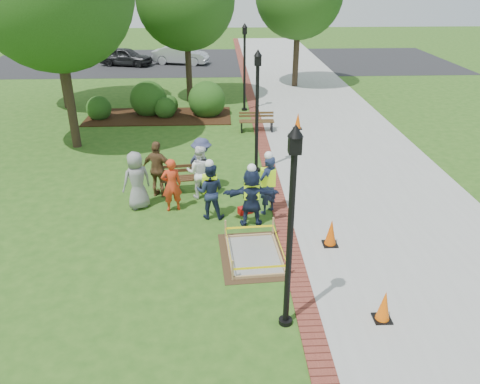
{
  "coord_description": "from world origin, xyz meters",
  "views": [
    {
      "loc": [
        -0.02,
        -10.47,
        6.61
      ],
      "look_at": [
        0.5,
        1.2,
        1.0
      ],
      "focal_mm": 35.0,
      "sensor_mm": 36.0,
      "label": 1
    }
  ],
  "objects_px": {
    "hivis_worker_b": "(268,183)",
    "hivis_worker_c": "(210,189)",
    "bench_near": "(187,184)",
    "lamp_near": "(291,217)",
    "hivis_worker_a": "(251,195)",
    "cone_front": "(384,307)",
    "wet_concrete_pad": "(254,248)"
  },
  "relations": [
    {
      "from": "cone_front",
      "to": "hivis_worker_c",
      "type": "bearing_deg",
      "value": 127.93
    },
    {
      "from": "bench_near",
      "to": "hivis_worker_a",
      "type": "bearing_deg",
      "value": -49.39
    },
    {
      "from": "lamp_near",
      "to": "hivis_worker_c",
      "type": "bearing_deg",
      "value": 108.96
    },
    {
      "from": "bench_near",
      "to": "hivis_worker_c",
      "type": "bearing_deg",
      "value": -66.35
    },
    {
      "from": "cone_front",
      "to": "lamp_near",
      "type": "relative_size",
      "value": 0.17
    },
    {
      "from": "cone_front",
      "to": "lamp_near",
      "type": "height_order",
      "value": "lamp_near"
    },
    {
      "from": "hivis_worker_a",
      "to": "hivis_worker_c",
      "type": "relative_size",
      "value": 1.03
    },
    {
      "from": "lamp_near",
      "to": "hivis_worker_b",
      "type": "height_order",
      "value": "lamp_near"
    },
    {
      "from": "hivis_worker_b",
      "to": "hivis_worker_c",
      "type": "relative_size",
      "value": 1.07
    },
    {
      "from": "bench_near",
      "to": "cone_front",
      "type": "relative_size",
      "value": 2.28
    },
    {
      "from": "bench_near",
      "to": "hivis_worker_a",
      "type": "height_order",
      "value": "hivis_worker_a"
    },
    {
      "from": "bench_near",
      "to": "cone_front",
      "type": "distance_m",
      "value": 7.75
    },
    {
      "from": "cone_front",
      "to": "hivis_worker_a",
      "type": "relative_size",
      "value": 0.39
    },
    {
      "from": "hivis_worker_a",
      "to": "wet_concrete_pad",
      "type": "bearing_deg",
      "value": -90.89
    },
    {
      "from": "lamp_near",
      "to": "hivis_worker_a",
      "type": "height_order",
      "value": "lamp_near"
    },
    {
      "from": "bench_near",
      "to": "lamp_near",
      "type": "bearing_deg",
      "value": -69.72
    },
    {
      "from": "cone_front",
      "to": "hivis_worker_c",
      "type": "distance_m",
      "value": 5.89
    },
    {
      "from": "lamp_near",
      "to": "hivis_worker_c",
      "type": "height_order",
      "value": "lamp_near"
    },
    {
      "from": "hivis_worker_b",
      "to": "hivis_worker_c",
      "type": "bearing_deg",
      "value": -172.31
    },
    {
      "from": "hivis_worker_a",
      "to": "cone_front",
      "type": "bearing_deg",
      "value": -59.39
    },
    {
      "from": "wet_concrete_pad",
      "to": "hivis_worker_c",
      "type": "distance_m",
      "value": 2.49
    },
    {
      "from": "cone_front",
      "to": "hivis_worker_b",
      "type": "distance_m",
      "value": 5.26
    },
    {
      "from": "wet_concrete_pad",
      "to": "hivis_worker_a",
      "type": "bearing_deg",
      "value": 89.11
    },
    {
      "from": "lamp_near",
      "to": "wet_concrete_pad",
      "type": "bearing_deg",
      "value": 100.38
    },
    {
      "from": "cone_front",
      "to": "hivis_worker_a",
      "type": "bearing_deg",
      "value": 120.61
    },
    {
      "from": "cone_front",
      "to": "hivis_worker_a",
      "type": "distance_m",
      "value": 4.85
    },
    {
      "from": "bench_near",
      "to": "hivis_worker_c",
      "type": "distance_m",
      "value": 2.03
    },
    {
      "from": "hivis_worker_c",
      "to": "lamp_near",
      "type": "bearing_deg",
      "value": -71.04
    },
    {
      "from": "hivis_worker_a",
      "to": "hivis_worker_b",
      "type": "relative_size",
      "value": 0.96
    },
    {
      "from": "wet_concrete_pad",
      "to": "hivis_worker_b",
      "type": "bearing_deg",
      "value": 76.68
    },
    {
      "from": "hivis_worker_b",
      "to": "lamp_near",
      "type": "bearing_deg",
      "value": -91.11
    },
    {
      "from": "cone_front",
      "to": "bench_near",
      "type": "bearing_deg",
      "value": 124.41
    }
  ]
}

